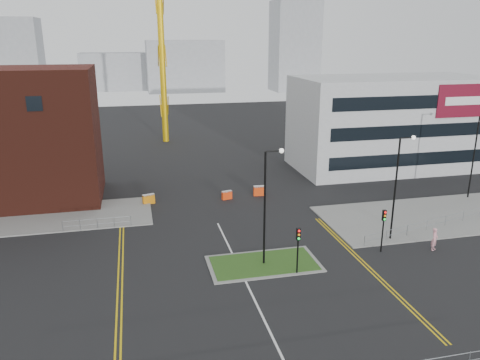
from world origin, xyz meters
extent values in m
plane|color=black|center=(0.00, 0.00, 0.00)|extent=(200.00, 200.00, 0.00)
cube|color=slate|center=(-20.00, 22.00, 0.06)|extent=(28.00, 8.00, 0.12)
cube|color=slate|center=(22.00, 14.00, 0.06)|extent=(24.00, 10.00, 0.12)
cube|color=slate|center=(2.00, 8.00, 0.04)|extent=(8.60, 4.60, 0.08)
cube|color=#224617|center=(2.00, 8.00, 0.06)|extent=(8.00, 4.00, 0.12)
cube|color=#451A11|center=(-20.00, 28.00, 7.00)|extent=(18.00, 10.00, 14.00)
cube|color=black|center=(-16.00, 22.98, 11.00)|extent=(1.40, 0.10, 1.40)
cube|color=#AFB1B4|center=(26.00, 32.00, 6.00)|extent=(25.00, 12.00, 12.00)
cube|color=black|center=(26.00, 25.98, 2.50)|extent=(22.00, 0.10, 1.60)
cube|color=black|center=(26.00, 25.98, 6.00)|extent=(22.00, 0.10, 1.60)
cube|color=black|center=(26.00, 25.98, 9.50)|extent=(22.00, 0.10, 1.60)
cube|color=maroon|center=(32.00, 25.92, 9.50)|extent=(7.00, 0.15, 4.00)
cube|color=white|center=(32.00, 25.82, 9.50)|extent=(5.00, 0.05, 1.00)
cylinder|color=yellow|center=(-2.00, 55.00, 18.76)|extent=(1.00, 1.00, 37.51)
cylinder|color=black|center=(2.00, 8.00, 4.50)|extent=(0.16, 0.16, 9.00)
cylinder|color=black|center=(2.60, 8.00, 9.00)|extent=(1.20, 0.10, 0.10)
sphere|color=silver|center=(3.20, 8.00, 9.00)|extent=(0.36, 0.36, 0.36)
cylinder|color=black|center=(14.00, 10.00, 4.50)|extent=(0.16, 0.16, 9.00)
cylinder|color=black|center=(14.60, 10.00, 9.00)|extent=(1.20, 0.10, 0.10)
sphere|color=silver|center=(15.20, 10.00, 9.00)|extent=(0.36, 0.36, 0.36)
cylinder|color=black|center=(28.00, 18.00, 4.50)|extent=(0.16, 0.16, 9.00)
cylinder|color=black|center=(4.00, 6.00, 1.50)|extent=(0.12, 0.12, 3.00)
cube|color=black|center=(4.00, 6.00, 3.20)|extent=(0.28, 0.22, 0.90)
sphere|color=red|center=(4.00, 5.87, 3.50)|extent=(0.18, 0.18, 0.18)
sphere|color=orange|center=(4.00, 5.87, 3.20)|extent=(0.18, 0.18, 0.18)
sphere|color=#0CCC33|center=(4.00, 5.87, 2.90)|extent=(0.18, 0.18, 0.18)
cylinder|color=black|center=(12.00, 8.00, 1.50)|extent=(0.12, 0.12, 3.00)
cube|color=black|center=(12.00, 8.00, 3.20)|extent=(0.28, 0.22, 0.90)
sphere|color=red|center=(12.00, 7.87, 3.50)|extent=(0.18, 0.18, 0.18)
sphere|color=orange|center=(12.00, 7.87, 3.20)|extent=(0.18, 0.18, 0.18)
sphere|color=#0CCC33|center=(12.00, 7.87, 2.90)|extent=(0.18, 0.18, 0.18)
cylinder|color=gray|center=(-11.00, 18.00, 1.05)|extent=(6.00, 0.04, 0.04)
cylinder|color=gray|center=(-11.00, 18.00, 0.55)|extent=(6.00, 0.04, 0.04)
cylinder|color=gray|center=(-14.00, 18.00, 0.55)|extent=(0.05, 0.05, 1.10)
cylinder|color=gray|center=(-8.00, 18.00, 0.55)|extent=(0.05, 0.05, 1.10)
cylinder|color=gray|center=(20.50, 11.50, 1.05)|extent=(19.01, 5.04, 0.04)
cylinder|color=gray|center=(20.50, 11.50, 0.55)|extent=(19.01, 5.04, 0.04)
cylinder|color=gray|center=(11.00, 9.00, 0.55)|extent=(0.05, 0.05, 1.10)
cube|color=silver|center=(0.00, 2.00, 0.01)|extent=(0.15, 30.00, 0.01)
cube|color=gold|center=(-9.00, 10.00, 0.01)|extent=(0.12, 24.00, 0.01)
cube|color=gold|center=(-8.70, 10.00, 0.01)|extent=(0.12, 24.00, 0.01)
cube|color=gold|center=(9.50, 6.00, 0.01)|extent=(0.12, 20.00, 0.01)
cube|color=gold|center=(9.80, 6.00, 0.01)|extent=(0.12, 20.00, 0.01)
cube|color=gray|center=(-40.00, 120.00, 11.00)|extent=(18.00, 12.00, 22.00)
cube|color=gray|center=(10.00, 130.00, 8.00)|extent=(24.00, 12.00, 16.00)
cube|color=gray|center=(45.00, 125.00, 14.00)|extent=(14.00, 12.00, 28.00)
cube|color=gray|center=(-8.00, 140.00, 6.00)|extent=(30.00, 12.00, 12.00)
imported|color=pink|center=(16.42, 7.34, 0.96)|extent=(0.84, 0.78, 1.92)
cube|color=orange|center=(-6.13, 24.00, 0.52)|extent=(1.32, 0.74, 1.04)
cube|color=silver|center=(-6.13, 24.00, 0.99)|extent=(1.32, 0.74, 0.13)
cube|color=#FD3D0E|center=(2.21, 23.59, 0.47)|extent=(1.17, 0.62, 0.93)
cube|color=silver|center=(2.21, 23.59, 0.88)|extent=(1.17, 0.62, 0.11)
cube|color=#E93C0C|center=(6.00, 24.00, 0.55)|extent=(1.35, 0.53, 1.11)
cube|color=silver|center=(6.00, 24.00, 1.05)|extent=(1.35, 0.53, 0.13)
camera|label=1|loc=(-7.13, -23.56, 16.90)|focal=35.00mm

